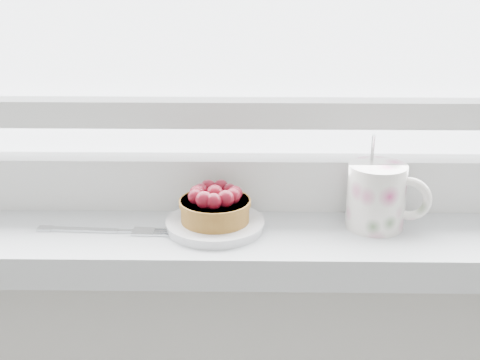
{
  "coord_description": "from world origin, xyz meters",
  "views": [
    {
      "loc": [
        0.01,
        1.12,
        1.28
      ],
      "look_at": [
        -0.0,
        1.88,
        1.01
      ],
      "focal_mm": 50.0,
      "sensor_mm": 36.0,
      "label": 1
    }
  ],
  "objects_px": {
    "saucer": "(215,225)",
    "floral_mug": "(378,195)",
    "raspberry_tart": "(215,205)",
    "fork": "(107,230)"
  },
  "relations": [
    {
      "from": "floral_mug",
      "to": "fork",
      "type": "bearing_deg",
      "value": -176.38
    },
    {
      "from": "raspberry_tart",
      "to": "fork",
      "type": "height_order",
      "value": "raspberry_tart"
    },
    {
      "from": "saucer",
      "to": "raspberry_tart",
      "type": "bearing_deg",
      "value": -104.65
    },
    {
      "from": "raspberry_tart",
      "to": "floral_mug",
      "type": "bearing_deg",
      "value": 3.44
    },
    {
      "from": "saucer",
      "to": "floral_mug",
      "type": "xyz_separation_m",
      "value": [
        0.2,
        0.01,
        0.04
      ]
    },
    {
      "from": "saucer",
      "to": "floral_mug",
      "type": "relative_size",
      "value": 1.05
    },
    {
      "from": "saucer",
      "to": "floral_mug",
      "type": "distance_m",
      "value": 0.21
    },
    {
      "from": "floral_mug",
      "to": "fork",
      "type": "height_order",
      "value": "floral_mug"
    },
    {
      "from": "raspberry_tart",
      "to": "fork",
      "type": "relative_size",
      "value": 0.5
    },
    {
      "from": "floral_mug",
      "to": "fork",
      "type": "distance_m",
      "value": 0.34
    }
  ]
}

